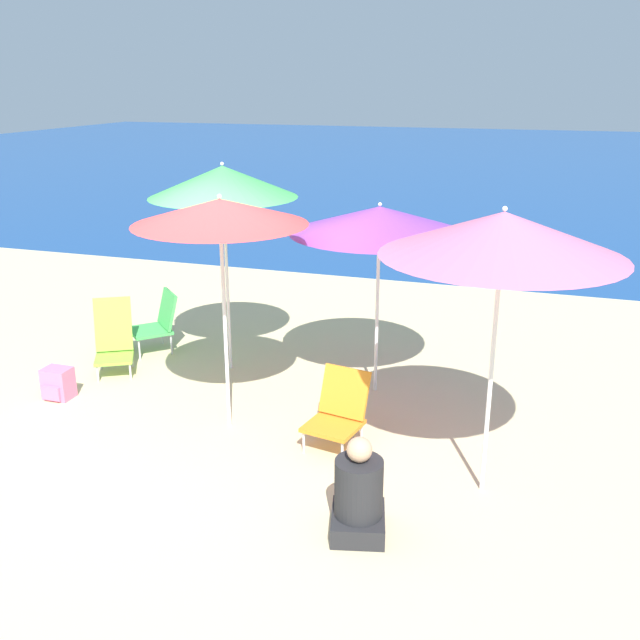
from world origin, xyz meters
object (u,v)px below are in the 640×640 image
Objects in this scene: beach_chair_orange at (339,410)px; beach_umbrella_red at (220,212)px; beach_chair_lime at (114,339)px; beach_umbrella_green at (223,182)px; beach_chair_green at (158,321)px; beach_umbrella_pink at (503,234)px; backpack_pink at (58,384)px; person_seated_near at (359,496)px; beach_umbrella_purple at (380,220)px.

beach_umbrella_red is at bearing -171.34° from beach_chair_orange.
beach_umbrella_red is at bearing -54.41° from beach_chair_lime.
beach_chair_green is at bearing 166.46° from beach_umbrella_green.
beach_chair_green reaches higher than beach_chair_orange.
beach_umbrella_green is 1.01× the size of beach_umbrella_pink.
beach_chair_lime is at bearing 154.85° from beach_umbrella_red.
backpack_pink is at bearing 174.41° from beach_umbrella_pink.
beach_chair_orange is at bearing 14.38° from beach_chair_green.
backpack_pink is at bearing -136.42° from beach_umbrella_green.
beach_umbrella_red is at bearing 127.88° from person_seated_near.
beach_umbrella_pink is at bearing -51.77° from beach_umbrella_purple.
beach_umbrella_green is at bearing 114.11° from beach_umbrella_red.
beach_umbrella_red reaches higher than backpack_pink.
beach_chair_green is 1.64m from backpack_pink.
beach_umbrella_green is at bearing 31.07° from beach_chair_green.
beach_umbrella_red is 2.79m from person_seated_near.
beach_umbrella_purple reaches higher than beach_chair_green.
beach_chair_lime is at bearing 163.36° from beach_umbrella_pink.
person_seated_near is (0.53, -1.27, -0.04)m from beach_chair_orange.
beach_umbrella_green reaches higher than beach_chair_lime.
beach_umbrella_red is 0.95× the size of beach_umbrella_green.
beach_umbrella_pink is 4.98m from beach_chair_green.
beach_chair_lime is 0.90m from backpack_pink.
beach_umbrella_pink is 2.98× the size of person_seated_near.
beach_chair_orange is at bearing -0.99° from backpack_pink.
person_seated_near is (2.27, -2.66, -1.88)m from beach_umbrella_green.
beach_umbrella_purple is 3.40m from beach_chair_lime.
beach_chair_orange is (1.14, -0.04, -1.76)m from beach_umbrella_red.
person_seated_near reaches higher than beach_chair_orange.
beach_umbrella_pink reaches higher than backpack_pink.
beach_umbrella_green is at bearing 150.23° from beach_umbrella_pink.
person_seated_near is at bearing -133.17° from beach_umbrella_pink.
backpack_pink is at bearing -129.00° from beach_chair_lime.
person_seated_near is 3.90m from backpack_pink.
beach_chair_lime reaches higher than beach_chair_green.
beach_chair_lime reaches higher than backpack_pink.
beach_chair_green is 2.21× the size of backpack_pink.
beach_umbrella_purple reaches higher than beach_chair_orange.
beach_chair_orange is at bearing 164.15° from beach_umbrella_pink.
beach_umbrella_pink is at bearing -4.98° from beach_chair_orange.
beach_chair_lime is at bearing 80.26° from backpack_pink.
beach_umbrella_purple is 1.81m from beach_umbrella_green.
beach_umbrella_purple is at bearing 128.23° from beach_umbrella_pink.
beach_umbrella_pink is 4.87m from beach_chair_lime.
beach_chair_lime reaches higher than person_seated_near.
beach_umbrella_pink is at bearing -9.77° from beach_umbrella_red.
beach_umbrella_red is 2.70× the size of beach_chair_lime.
person_seated_near is 2.34× the size of backpack_pink.
beach_chair_orange is (2.83, -1.65, -0.04)m from beach_chair_green.
beach_umbrella_green is 7.08× the size of backpack_pink.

